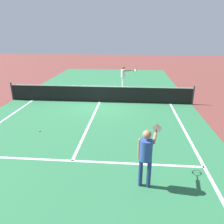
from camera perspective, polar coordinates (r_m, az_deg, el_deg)
ground_plane at (r=13.03m, az=-3.22°, el=2.65°), size 60.00×60.00×0.00m
court_surface_inbounds at (r=13.03m, az=-3.22°, el=2.66°), size 10.62×24.40×0.00m
line_sideline_right at (r=7.81m, az=21.94°, el=-11.29°), size 0.10×11.89×0.01m
line_service_near at (r=7.29m, az=-10.31°, el=-12.39°), size 8.22×0.10×0.01m
line_center_service at (r=10.06m, az=-5.72°, el=-2.72°), size 0.10×6.40×0.01m
net at (r=12.90m, az=-3.26°, el=4.74°), size 10.80×0.09×1.07m
player_near at (r=5.70m, az=8.90°, el=-10.30°), size 0.67×1.15×1.63m
player_far at (r=16.48m, az=3.02°, el=9.75°), size 1.18×0.45×1.56m
tennis_ball_mid_court at (r=9.61m, az=-18.38°, el=-4.64°), size 0.07×0.07×0.07m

